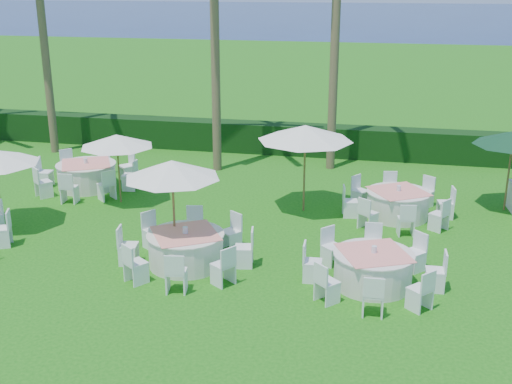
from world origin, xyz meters
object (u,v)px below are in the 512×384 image
(umbrella_b, at_px, (172,169))
(umbrella_c, at_px, (117,141))
(banquet_table_f, at_px, (398,203))
(umbrella_d, at_px, (305,133))
(banquet_table_c, at_px, (373,268))
(banquet_table_b, at_px, (186,248))
(banquet_table_d, at_px, (87,175))

(umbrella_b, relative_size, umbrella_c, 1.12)
(umbrella_c, bearing_deg, umbrella_b, -49.84)
(banquet_table_f, distance_m, umbrella_d, 3.47)
(banquet_table_c, distance_m, banquet_table_f, 4.74)
(banquet_table_b, bearing_deg, banquet_table_d, 135.10)
(banquet_table_f, bearing_deg, umbrella_d, -179.86)
(banquet_table_d, height_order, umbrella_c, umbrella_c)
(banquet_table_c, height_order, umbrella_d, umbrella_d)
(banquet_table_d, xyz_separation_m, umbrella_b, (4.79, -4.79, 1.89))
(banquet_table_d, bearing_deg, umbrella_d, -5.02)
(umbrella_c, bearing_deg, umbrella_d, 4.58)
(banquet_table_b, distance_m, banquet_table_d, 7.35)
(banquet_table_c, bearing_deg, umbrella_b, 173.56)
(banquet_table_d, distance_m, umbrella_d, 7.81)
(banquet_table_b, bearing_deg, umbrella_b, 136.53)
(banquet_table_d, relative_size, umbrella_c, 1.53)
(banquet_table_f, xyz_separation_m, umbrella_c, (-8.66, -0.47, 1.59))
(umbrella_c, distance_m, umbrella_d, 5.86)
(umbrella_b, distance_m, umbrella_d, 4.96)
(umbrella_b, bearing_deg, umbrella_d, 56.48)
(banquet_table_b, bearing_deg, banquet_table_c, -2.12)
(umbrella_b, height_order, umbrella_d, umbrella_d)
(banquet_table_b, bearing_deg, banquet_table_f, 41.37)
(banquet_table_f, distance_m, umbrella_c, 8.82)
(banquet_table_c, distance_m, umbrella_d, 5.60)
(banquet_table_b, xyz_separation_m, umbrella_c, (-3.51, 4.06, 1.58))
(banquet_table_b, distance_m, banquet_table_f, 6.86)
(banquet_table_f, bearing_deg, umbrella_b, -143.37)
(banquet_table_c, bearing_deg, umbrella_c, 152.45)
(banquet_table_d, relative_size, banquet_table_f, 1.07)
(banquet_table_d, xyz_separation_m, banquet_table_f, (10.36, -0.65, -0.03))
(banquet_table_b, height_order, umbrella_c, umbrella_c)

